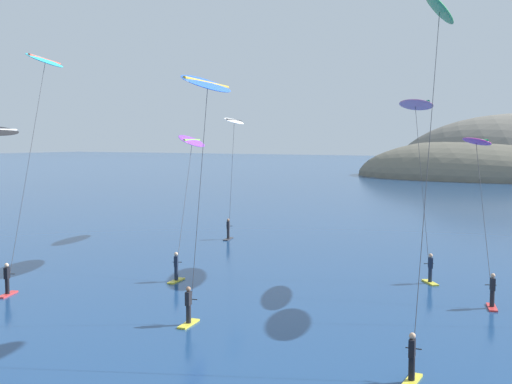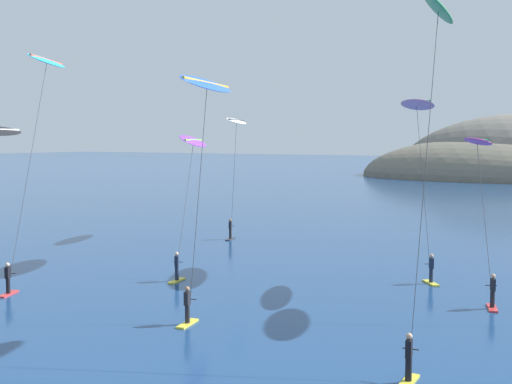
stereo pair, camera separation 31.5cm
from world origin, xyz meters
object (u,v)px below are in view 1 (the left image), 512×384
Objects in this scene: kitesurfer_green at (438,34)px; kitesurfer_white at (234,130)px; kitesurfer_purple at (191,148)px; kitesurfer_pink at (416,115)px; kitesurfer_cyan at (42,79)px; kitesurfer_magenta at (478,155)px; kitesurfer_blue at (206,102)px.

kitesurfer_white is (-22.17, 19.64, -3.36)m from kitesurfer_green.
kitesurfer_white reaches higher than kitesurfer_purple.
kitesurfer_pink reaches higher than kitesurfer_purple.
kitesurfer_pink is 22.65m from kitesurfer_cyan.
kitesurfer_cyan reaches higher than kitesurfer_magenta.
kitesurfer_purple reaches higher than kitesurfer_magenta.
kitesurfer_purple is 10.02m from kitesurfer_cyan.
kitesurfer_green is 1.29× the size of kitesurfer_pink.
kitesurfer_blue is at bearing -110.30° from kitesurfer_pink.
kitesurfer_white is (-11.92, 20.93, -0.94)m from kitesurfer_blue.
kitesurfer_green is 1.37× the size of kitesurfer_white.
kitesurfer_white is at bearing 109.77° from kitesurfer_purple.
kitesurfer_pink is at bearing 141.84° from kitesurfer_magenta.
kitesurfer_white is (-17.35, 6.24, -0.73)m from kitesurfer_pink.
kitesurfer_purple is at bearing -157.63° from kitesurfer_pink.
kitesurfer_green reaches higher than kitesurfer_white.
kitesurfer_blue is at bearing -50.21° from kitesurfer_purple.
kitesurfer_blue is 15.15m from kitesurfer_magenta.
kitesurfer_magenta is (17.59, 1.93, -0.26)m from kitesurfer_purple.
kitesurfer_blue reaches higher than kitesurfer_white.
kitesurfer_blue is (-5.44, -14.69, 0.21)m from kitesurfer_pink.
kitesurfer_green is 1.51× the size of kitesurfer_purple.
kitesurfer_cyan is at bearing -145.68° from kitesurfer_pink.
kitesurfer_magenta is at bearing -38.16° from kitesurfer_pink.
kitesurfer_white is at bearing 86.15° from kitesurfer_cyan.
kitesurfer_purple is at bearing 129.79° from kitesurfer_blue.
kitesurfer_green reaches higher than kitesurfer_blue.
kitesurfer_blue is (-10.25, -1.30, -2.41)m from kitesurfer_green.
kitesurfer_purple is 0.91× the size of kitesurfer_white.
kitesurfer_green is 10.61m from kitesurfer_blue.
kitesurfer_magenta is (-0.39, 9.91, -4.97)m from kitesurfer_green.
kitesurfer_pink is 0.96× the size of kitesurfer_blue.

